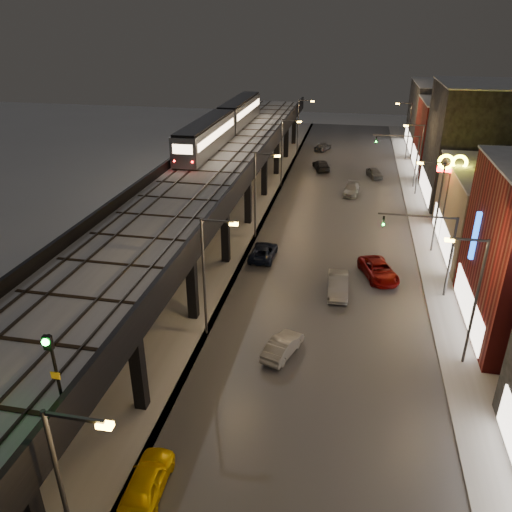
{
  "coord_description": "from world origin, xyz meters",
  "views": [
    {
      "loc": [
        8.74,
        -16.11,
        20.77
      ],
      "look_at": [
        2.3,
        16.34,
        5.0
      ],
      "focal_mm": 35.0,
      "sensor_mm": 36.0,
      "label": 1
    }
  ],
  "objects_px": {
    "car_mid_dark": "(321,165)",
    "car_onc_silver": "(338,286)",
    "subway_train": "(225,122)",
    "car_onc_dark": "(378,271)",
    "car_onc_red": "(374,173)",
    "car_mid_silver": "(263,252)",
    "car_near_white": "(283,347)",
    "rail_signal": "(51,356)",
    "car_far_white": "(323,147)",
    "car_taxi": "(147,482)",
    "car_onc_white": "(351,190)"
  },
  "relations": [
    {
      "from": "car_onc_dark",
      "to": "car_taxi",
      "type": "bearing_deg",
      "value": -133.7
    },
    {
      "from": "car_onc_silver",
      "to": "car_onc_dark",
      "type": "xyz_separation_m",
      "value": [
        3.37,
        3.53,
        -0.04
      ]
    },
    {
      "from": "car_onc_red",
      "to": "car_taxi",
      "type": "bearing_deg",
      "value": -118.83
    },
    {
      "from": "car_onc_dark",
      "to": "car_onc_red",
      "type": "height_order",
      "value": "car_onc_dark"
    },
    {
      "from": "car_onc_silver",
      "to": "car_taxi",
      "type": "bearing_deg",
      "value": -113.17
    },
    {
      "from": "car_near_white",
      "to": "subway_train",
      "type": "bearing_deg",
      "value": -52.51
    },
    {
      "from": "rail_signal",
      "to": "car_mid_silver",
      "type": "height_order",
      "value": "rail_signal"
    },
    {
      "from": "car_mid_silver",
      "to": "car_onc_dark",
      "type": "height_order",
      "value": "car_onc_dark"
    },
    {
      "from": "car_taxi",
      "to": "car_onc_dark",
      "type": "height_order",
      "value": "car_taxi"
    },
    {
      "from": "car_far_white",
      "to": "car_mid_dark",
      "type": "bearing_deg",
      "value": 112.87
    },
    {
      "from": "subway_train",
      "to": "car_onc_silver",
      "type": "relative_size",
      "value": 7.5
    },
    {
      "from": "subway_train",
      "to": "car_far_white",
      "type": "bearing_deg",
      "value": 60.86
    },
    {
      "from": "car_onc_silver",
      "to": "subway_train",
      "type": "bearing_deg",
      "value": 117.89
    },
    {
      "from": "car_mid_dark",
      "to": "car_onc_silver",
      "type": "height_order",
      "value": "car_onc_silver"
    },
    {
      "from": "car_onc_dark",
      "to": "car_onc_red",
      "type": "distance_m",
      "value": 31.45
    },
    {
      "from": "rail_signal",
      "to": "car_onc_red",
      "type": "xyz_separation_m",
      "value": [
        13.97,
        57.94,
        -8.31
      ]
    },
    {
      "from": "rail_signal",
      "to": "car_onc_dark",
      "type": "relative_size",
      "value": 0.63
    },
    {
      "from": "car_near_white",
      "to": "car_mid_silver",
      "type": "distance_m",
      "value": 15.25
    },
    {
      "from": "car_mid_dark",
      "to": "car_onc_white",
      "type": "bearing_deg",
      "value": 97.89
    },
    {
      "from": "car_near_white",
      "to": "car_mid_silver",
      "type": "bearing_deg",
      "value": -56.83
    },
    {
      "from": "car_near_white",
      "to": "car_onc_silver",
      "type": "distance_m",
      "value": 9.75
    },
    {
      "from": "car_mid_silver",
      "to": "car_onc_silver",
      "type": "height_order",
      "value": "car_onc_silver"
    },
    {
      "from": "subway_train",
      "to": "car_onc_white",
      "type": "relative_size",
      "value": 7.78
    },
    {
      "from": "car_onc_white",
      "to": "rail_signal",
      "type": "bearing_deg",
      "value": -96.25
    },
    {
      "from": "subway_train",
      "to": "car_far_white",
      "type": "relative_size",
      "value": 8.36
    },
    {
      "from": "car_mid_dark",
      "to": "car_far_white",
      "type": "distance_m",
      "value": 12.4
    },
    {
      "from": "rail_signal",
      "to": "car_taxi",
      "type": "distance_m",
      "value": 8.74
    },
    {
      "from": "subway_train",
      "to": "car_mid_dark",
      "type": "relative_size",
      "value": 7.01
    },
    {
      "from": "car_far_white",
      "to": "car_onc_dark",
      "type": "xyz_separation_m",
      "value": [
        8.39,
        -46.46,
        0.01
      ]
    },
    {
      "from": "car_near_white",
      "to": "car_onc_dark",
      "type": "distance_m",
      "value": 14.35
    },
    {
      "from": "car_far_white",
      "to": "car_onc_silver",
      "type": "distance_m",
      "value": 50.25
    },
    {
      "from": "car_near_white",
      "to": "car_onc_dark",
      "type": "relative_size",
      "value": 0.78
    },
    {
      "from": "car_near_white",
      "to": "rail_signal",
      "type": "bearing_deg",
      "value": 80.25
    },
    {
      "from": "car_far_white",
      "to": "car_onc_white",
      "type": "height_order",
      "value": "car_far_white"
    },
    {
      "from": "car_mid_dark",
      "to": "car_onc_dark",
      "type": "distance_m",
      "value": 34.94
    },
    {
      "from": "car_onc_white",
      "to": "car_near_white",
      "type": "bearing_deg",
      "value": -89.79
    },
    {
      "from": "subway_train",
      "to": "car_onc_white",
      "type": "distance_m",
      "value": 19.08
    },
    {
      "from": "car_far_white",
      "to": "car_onc_red",
      "type": "distance_m",
      "value": 17.27
    },
    {
      "from": "car_taxi",
      "to": "subway_train",
      "type": "bearing_deg",
      "value": -82.21
    },
    {
      "from": "car_mid_silver",
      "to": "car_onc_silver",
      "type": "xyz_separation_m",
      "value": [
        7.32,
        -5.52,
        0.1
      ]
    },
    {
      "from": "car_onc_dark",
      "to": "car_onc_white",
      "type": "bearing_deg",
      "value": 78.16
    },
    {
      "from": "rail_signal",
      "to": "car_near_white",
      "type": "bearing_deg",
      "value": 62.46
    },
    {
      "from": "car_near_white",
      "to": "car_far_white",
      "type": "xyz_separation_m",
      "value": [
        -1.74,
        59.18,
        0.05
      ]
    },
    {
      "from": "car_near_white",
      "to": "car_onc_silver",
      "type": "xyz_separation_m",
      "value": [
        3.27,
        9.18,
        0.1
      ]
    },
    {
      "from": "car_near_white",
      "to": "car_mid_silver",
      "type": "relative_size",
      "value": 0.85
    },
    {
      "from": "car_far_white",
      "to": "car_onc_dark",
      "type": "bearing_deg",
      "value": 119.9
    },
    {
      "from": "subway_train",
      "to": "car_onc_dark",
      "type": "xyz_separation_m",
      "value": [
        20.23,
        -25.22,
        -7.61
      ]
    },
    {
      "from": "car_onc_red",
      "to": "rail_signal",
      "type": "bearing_deg",
      "value": -120.79
    },
    {
      "from": "subway_train",
      "to": "car_mid_dark",
      "type": "distance_m",
      "value": 17.14
    },
    {
      "from": "car_onc_white",
      "to": "car_mid_silver",
      "type": "bearing_deg",
      "value": -104.11
    }
  ]
}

